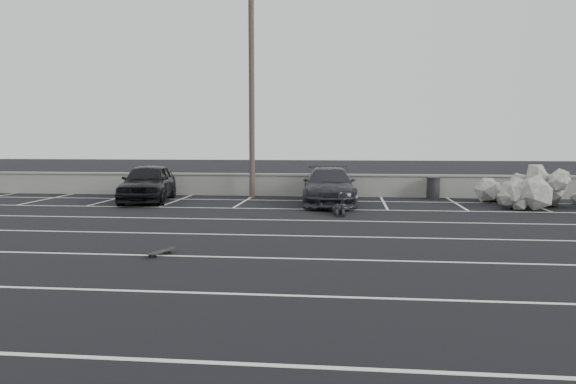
# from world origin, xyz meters

# --- Properties ---
(ground) EXTENTS (120.00, 120.00, 0.00)m
(ground) POSITION_xyz_m (0.00, 0.00, 0.00)
(ground) COLOR black
(ground) RESTS_ON ground
(seawall) EXTENTS (50.00, 0.45, 1.06)m
(seawall) POSITION_xyz_m (0.00, 14.00, 0.55)
(seawall) COLOR gray
(seawall) RESTS_ON ground
(stall_lines) EXTENTS (36.00, 20.05, 0.01)m
(stall_lines) POSITION_xyz_m (-0.08, 4.41, 0.00)
(stall_lines) COLOR silver
(stall_lines) RESTS_ON ground
(car_left) EXTENTS (2.67, 5.06, 1.64)m
(car_left) POSITION_xyz_m (-6.11, 10.91, 0.82)
(car_left) COLOR black
(car_left) RESTS_ON ground
(car_right) EXTENTS (2.40, 5.30, 1.51)m
(car_right) POSITION_xyz_m (1.69, 10.77, 0.75)
(car_right) COLOR #26252B
(car_right) RESTS_ON ground
(utility_pole) EXTENTS (1.30, 0.26, 9.75)m
(utility_pole) POSITION_xyz_m (-1.95, 13.20, 4.94)
(utility_pole) COLOR #4C4238
(utility_pole) RESTS_ON ground
(trash_bin) EXTENTS (0.75, 0.75, 0.98)m
(trash_bin) POSITION_xyz_m (6.30, 13.37, 0.50)
(trash_bin) COLOR black
(trash_bin) RESTS_ON ground
(riprap_pile) EXTENTS (5.15, 4.11, 1.41)m
(riprap_pile) POSITION_xyz_m (9.92, 10.86, 0.56)
(riprap_pile) COLOR #A8A69D
(riprap_pile) RESTS_ON ground
(person) EXTENTS (1.20, 2.32, 0.44)m
(person) POSITION_xyz_m (2.14, 8.00, 0.22)
(person) COLOR black
(person) RESTS_ON ground
(skateboard) EXTENTS (0.47, 0.77, 0.09)m
(skateboard) POSITION_xyz_m (-1.84, 0.05, 0.07)
(skateboard) COLOR black
(skateboard) RESTS_ON ground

